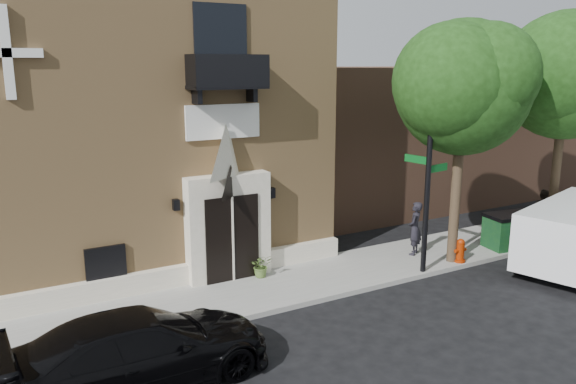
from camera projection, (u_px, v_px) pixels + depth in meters
The scene contains 13 objects.
ground at pixel (303, 307), 15.43m from camera, with size 120.00×120.00×0.00m, color black.
sidewalk at pixel (306, 280), 17.16m from camera, with size 42.00×3.00×0.15m, color gray.
church at pixel (115, 119), 19.72m from camera, with size 12.20×11.01×9.30m.
neighbour_building at pixel (417, 132), 28.09m from camera, with size 18.00×8.00×6.40m, color brown.
street_tree_left at pixel (466, 86), 17.29m from camera, with size 4.97×4.38×7.77m.
street_tree_mid at pixel (570, 74), 19.61m from camera, with size 5.21×4.64×8.25m.
black_sedan at pixel (142, 349), 11.57m from camera, with size 2.22×5.47×1.59m, color black.
street_sign at pixel (428, 172), 17.04m from camera, with size 1.08×0.99×6.30m.
fire_hydrant at pixel (460, 251), 18.46m from camera, with size 0.45×0.36×0.80m.
dumpster at pixel (512, 230), 19.95m from camera, with size 2.02×1.36×1.22m.
planter at pixel (261, 265), 17.18m from camera, with size 0.66×0.57×0.73m, color #577433.
pedestrian_near at pixel (415, 228), 19.11m from camera, with size 0.67×0.44×1.84m, color black.
pedestrian_far at pixel (542, 211), 21.54m from camera, with size 0.84×0.65×1.73m, color black.
Camera 1 is at (-7.39, -12.28, 6.55)m, focal length 35.00 mm.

